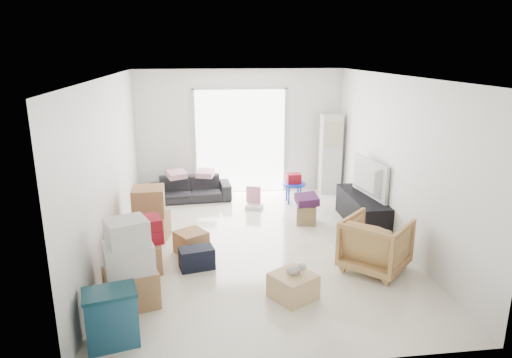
{
  "coord_description": "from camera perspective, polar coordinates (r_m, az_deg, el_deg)",
  "views": [
    {
      "loc": [
        -0.91,
        -6.83,
        3.07
      ],
      "look_at": [
        -0.01,
        0.2,
        1.07
      ],
      "focal_mm": 32.0,
      "sensor_mm": 36.0,
      "label": 1
    }
  ],
  "objects": [
    {
      "name": "storage_bins",
      "position": [
        5.32,
        -17.62,
        -16.16
      ],
      "size": [
        0.63,
        0.51,
        0.64
      ],
      "rotation": [
        0.0,
        0.0,
        0.25
      ],
      "color": "navy",
      "rests_on": "room_shell"
    },
    {
      "name": "box_stack_a",
      "position": [
        5.89,
        -15.51,
        -10.64
      ],
      "size": [
        0.75,
        0.68,
        1.14
      ],
      "rotation": [
        0.0,
        0.0,
        0.25
      ],
      "color": "#A87E4B",
      "rests_on": "room_shell"
    },
    {
      "name": "pillow_left",
      "position": [
        9.61,
        -9.93,
        1.41
      ],
      "size": [
        0.51,
        0.46,
        0.13
      ],
      "primitive_type": "cube",
      "rotation": [
        0.0,
        0.0,
        0.4
      ],
      "color": "#BF8B9A",
      "rests_on": "sofa"
    },
    {
      "name": "loose_box",
      "position": [
        7.27,
        -8.09,
        -7.84
      ],
      "size": [
        0.59,
        0.59,
        0.35
      ],
      "primitive_type": "cube",
      "rotation": [
        0.0,
        0.0,
        0.57
      ],
      "color": "#A87E4B",
      "rests_on": "room_shell"
    },
    {
      "name": "sliding_door",
      "position": [
        10.02,
        -1.96,
        5.26
      ],
      "size": [
        2.1,
        0.04,
        2.33
      ],
      "color": "white",
      "rests_on": "room_shell"
    },
    {
      "name": "wood_crate",
      "position": [
        6.01,
        4.66,
        -13.18
      ],
      "size": [
        0.68,
        0.68,
        0.33
      ],
      "primitive_type": "cube",
      "rotation": [
        0.0,
        0.0,
        0.57
      ],
      "color": "tan",
      "rests_on": "room_shell"
    },
    {
      "name": "blanket",
      "position": [
        8.36,
        6.36,
        -2.78
      ],
      "size": [
        0.39,
        0.39,
        0.14
      ],
      "primitive_type": "cube",
      "rotation": [
        0.0,
        0.0,
        0.01
      ],
      "color": "#4E1F4C",
      "rests_on": "ottoman"
    },
    {
      "name": "ottoman",
      "position": [
        8.44,
        6.3,
        -4.37
      ],
      "size": [
        0.42,
        0.42,
        0.35
      ],
      "primitive_type": "cube",
      "rotation": [
        0.0,
        0.0,
        -0.23
      ],
      "color": "#938255",
      "rests_on": "room_shell"
    },
    {
      "name": "tv_console",
      "position": [
        8.53,
        13.12,
        -3.8
      ],
      "size": [
        0.49,
        1.63,
        0.54
      ],
      "primitive_type": "cube",
      "color": "black",
      "rests_on": "room_shell"
    },
    {
      "name": "toy_walker",
      "position": [
        9.21,
        -0.26,
        -2.91
      ],
      "size": [
        0.4,
        0.38,
        0.43
      ],
      "rotation": [
        0.0,
        0.0,
        -0.38
      ],
      "color": "silver",
      "rests_on": "room_shell"
    },
    {
      "name": "plush_bunny",
      "position": [
        5.92,
        4.98,
        -11.2
      ],
      "size": [
        0.27,
        0.15,
        0.14
      ],
      "rotation": [
        0.0,
        0.0,
        -0.12
      ],
      "color": "#B2ADA8",
      "rests_on": "wood_crate"
    },
    {
      "name": "duffel_bag",
      "position": [
        6.79,
        -7.41,
        -9.79
      ],
      "size": [
        0.54,
        0.39,
        0.31
      ],
      "primitive_type": "cube",
      "rotation": [
        0.0,
        0.0,
        0.21
      ],
      "color": "black",
      "rests_on": "room_shell"
    },
    {
      "name": "television",
      "position": [
        8.43,
        13.27,
        -1.57
      ],
      "size": [
        0.83,
        1.24,
        0.15
      ],
      "primitive_type": "imported",
      "rotation": [
        0.0,
        0.0,
        1.72
      ],
      "color": "black",
      "rests_on": "tv_console"
    },
    {
      "name": "kids_table",
      "position": [
        9.48,
        4.74,
        -0.38
      ],
      "size": [
        0.49,
        0.49,
        0.62
      ],
      "rotation": [
        0.0,
        0.0,
        0.21
      ],
      "color": "#112DBE",
      "rests_on": "room_shell"
    },
    {
      "name": "ac_tower",
      "position": [
        10.14,
        9.29,
        3.07
      ],
      "size": [
        0.45,
        0.3,
        1.75
      ],
      "primitive_type": "cube",
      "color": "silver",
      "rests_on": "room_shell"
    },
    {
      "name": "pillow_right",
      "position": [
        9.62,
        -6.39,
        1.49
      ],
      "size": [
        0.37,
        0.33,
        0.11
      ],
      "primitive_type": "cube",
      "rotation": [
        0.0,
        0.0,
        -0.32
      ],
      "color": "#BF8B9A",
      "rests_on": "sofa"
    },
    {
      "name": "sofa",
      "position": [
        9.73,
        -8.22,
        -0.75
      ],
      "size": [
        1.71,
        0.6,
        0.66
      ],
      "primitive_type": "imported",
      "rotation": [
        0.0,
        0.0,
        0.07
      ],
      "color": "#232328",
      "rests_on": "room_shell"
    },
    {
      "name": "room_shell",
      "position": [
        7.1,
        0.28,
        1.76
      ],
      "size": [
        4.98,
        6.48,
        3.18
      ],
      "color": "silver",
      "rests_on": "ground"
    },
    {
      "name": "box_stack_c",
      "position": [
        7.84,
        -13.19,
        -4.3
      ],
      "size": [
        0.68,
        0.6,
        0.9
      ],
      "rotation": [
        0.0,
        0.0,
        -0.06
      ],
      "color": "#A87E4B",
      "rests_on": "room_shell"
    },
    {
      "name": "box_stack_b",
      "position": [
        6.83,
        -14.31,
        -8.13
      ],
      "size": [
        0.72,
        0.66,
        0.78
      ],
      "rotation": [
        0.0,
        0.0,
        0.24
      ],
      "color": "#A87E4B",
      "rests_on": "room_shell"
    },
    {
      "name": "armchair",
      "position": [
        6.81,
        14.74,
        -7.59
      ],
      "size": [
        1.15,
        1.15,
        0.86
      ],
      "primitive_type": "imported",
      "rotation": [
        0.0,
        0.0,
        2.36
      ],
      "color": "tan",
      "rests_on": "room_shell"
    }
  ]
}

